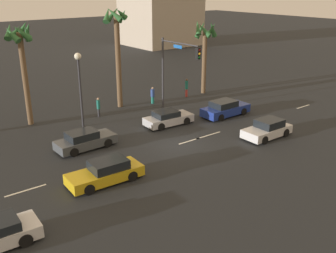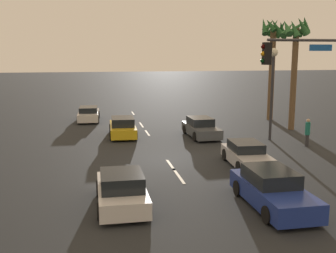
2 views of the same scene
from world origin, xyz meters
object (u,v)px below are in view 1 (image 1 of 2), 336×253
(pedestrian_0, at_px, (153,95))
(palm_tree_0, at_px, (21,49))
(palm_tree_3, at_px, (205,41))
(streetlamp, at_px, (79,76))
(car_1, at_px, (85,140))
(pedestrian_1, at_px, (187,87))
(car_3, at_px, (106,172))
(palm_tree_2, at_px, (117,38))
(car_4, at_px, (225,109))
(pedestrian_2, at_px, (98,107))
(car_2, at_px, (267,129))
(traffic_signal, at_px, (174,64))
(car_5, at_px, (168,118))

(pedestrian_0, relative_size, palm_tree_0, 0.19)
(palm_tree_0, distance_m, palm_tree_3, 18.51)
(streetlamp, relative_size, palm_tree_3, 0.79)
(car_1, distance_m, pedestrian_1, 15.82)
(car_3, height_order, palm_tree_2, palm_tree_2)
(car_1, relative_size, palm_tree_3, 0.56)
(car_4, xyz_separation_m, pedestrian_2, (-9.18, 6.65, 0.28))
(pedestrian_2, bearing_deg, pedestrian_1, 1.45)
(streetlamp, distance_m, pedestrian_2, 4.30)
(car_3, bearing_deg, car_4, 17.31)
(pedestrian_0, bearing_deg, car_3, -134.99)
(car_2, bearing_deg, car_1, 152.02)
(car_3, xyz_separation_m, palm_tree_3, (18.33, 11.55, 4.96))
(pedestrian_0, relative_size, pedestrian_1, 0.86)
(car_2, bearing_deg, palm_tree_3, 69.18)
(pedestrian_1, bearing_deg, car_4, -100.30)
(pedestrian_0, bearing_deg, streetlamp, -167.28)
(palm_tree_2, height_order, palm_tree_3, palm_tree_2)
(car_2, relative_size, car_4, 0.88)
(car_2, xyz_separation_m, car_3, (-13.52, 1.11, -0.01))
(car_1, distance_m, traffic_signal, 11.57)
(pedestrian_0, bearing_deg, car_1, -149.01)
(car_3, height_order, traffic_signal, traffic_signal)
(car_3, bearing_deg, pedestrian_1, 35.86)
(car_1, relative_size, car_2, 1.07)
(car_5, height_order, palm_tree_0, palm_tree_0)
(streetlamp, distance_m, palm_tree_0, 5.06)
(pedestrian_2, bearing_deg, palm_tree_2, 26.89)
(car_4, distance_m, palm_tree_3, 9.34)
(streetlamp, xyz_separation_m, palm_tree_3, (15.16, 1.83, 1.29))
(pedestrian_1, bearing_deg, pedestrian_0, 177.71)
(car_1, bearing_deg, palm_tree_3, 19.80)
(car_5, distance_m, palm_tree_0, 13.03)
(car_4, relative_size, pedestrian_0, 2.80)
(pedestrian_0, relative_size, palm_tree_2, 0.18)
(car_1, bearing_deg, car_4, -3.65)
(car_5, height_order, pedestrian_2, pedestrian_2)
(car_3, bearing_deg, car_5, 32.32)
(car_2, bearing_deg, traffic_signal, 100.52)
(palm_tree_2, bearing_deg, palm_tree_0, 178.43)
(traffic_signal, distance_m, pedestrian_2, 7.78)
(car_1, height_order, car_4, car_4)
(car_4, relative_size, traffic_signal, 0.70)
(streetlamp, relative_size, palm_tree_0, 0.72)
(pedestrian_1, height_order, palm_tree_0, palm_tree_0)
(car_3, relative_size, pedestrian_1, 2.38)
(car_1, bearing_deg, car_2, -27.98)
(traffic_signal, xyz_separation_m, palm_tree_2, (-3.28, 4.37, 2.10))
(palm_tree_2, bearing_deg, pedestrian_0, -19.48)
(palm_tree_3, bearing_deg, pedestrian_1, -177.93)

